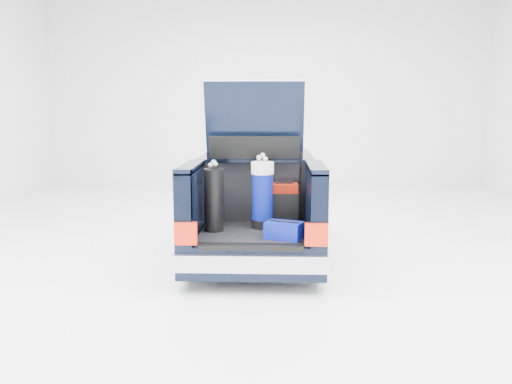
{
  "coord_description": "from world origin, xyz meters",
  "views": [
    {
      "loc": [
        0.28,
        -8.11,
        2.14
      ],
      "look_at": [
        0.0,
        -0.5,
        0.94
      ],
      "focal_mm": 38.0,
      "sensor_mm": 36.0,
      "label": 1
    }
  ],
  "objects_px": {
    "blue_golf_bag": "(262,194)",
    "black_golf_bag": "(214,200)",
    "red_suitcase": "(284,204)",
    "car": "(257,203)",
    "blue_duffel": "(284,230)"
  },
  "relations": [
    {
      "from": "blue_golf_bag",
      "to": "black_golf_bag",
      "type": "bearing_deg",
      "value": -146.71
    },
    {
      "from": "red_suitcase",
      "to": "car",
      "type": "bearing_deg",
      "value": 105.39
    },
    {
      "from": "car",
      "to": "black_golf_bag",
      "type": "distance_m",
      "value": 1.71
    },
    {
      "from": "blue_golf_bag",
      "to": "blue_duffel",
      "type": "height_order",
      "value": "blue_golf_bag"
    },
    {
      "from": "blue_golf_bag",
      "to": "car",
      "type": "bearing_deg",
      "value": 109.41
    },
    {
      "from": "car",
      "to": "black_golf_bag",
      "type": "xyz_separation_m",
      "value": [
        -0.49,
        -1.6,
        0.33
      ]
    },
    {
      "from": "red_suitcase",
      "to": "blue_duffel",
      "type": "height_order",
      "value": "red_suitcase"
    },
    {
      "from": "car",
      "to": "blue_duffel",
      "type": "height_order",
      "value": "car"
    },
    {
      "from": "blue_duffel",
      "to": "black_golf_bag",
      "type": "bearing_deg",
      "value": 176.92
    },
    {
      "from": "red_suitcase",
      "to": "black_golf_bag",
      "type": "xyz_separation_m",
      "value": [
        -0.88,
        -0.41,
        0.13
      ]
    },
    {
      "from": "car",
      "to": "red_suitcase",
      "type": "distance_m",
      "value": 1.27
    },
    {
      "from": "red_suitcase",
      "to": "black_golf_bag",
      "type": "relative_size",
      "value": 0.66
    },
    {
      "from": "black_golf_bag",
      "to": "blue_duffel",
      "type": "height_order",
      "value": "black_golf_bag"
    },
    {
      "from": "black_golf_bag",
      "to": "blue_golf_bag",
      "type": "xyz_separation_m",
      "value": [
        0.6,
        0.2,
        0.04
      ]
    },
    {
      "from": "car",
      "to": "red_suitcase",
      "type": "height_order",
      "value": "car"
    }
  ]
}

